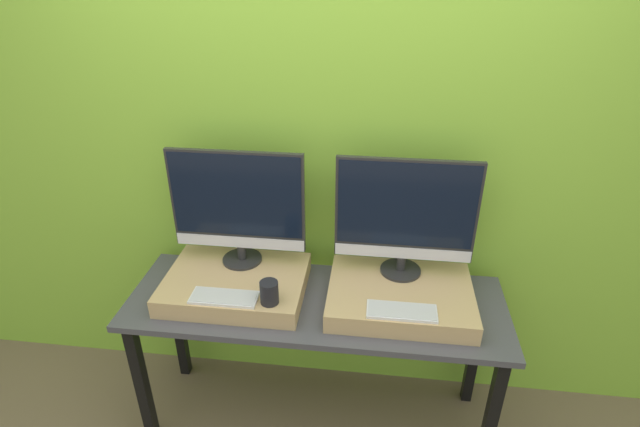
% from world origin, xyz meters
% --- Properties ---
extents(wall_back, '(8.00, 0.04, 2.60)m').
position_xyz_m(wall_back, '(0.00, 0.64, 1.30)').
color(wall_back, '#8CC638').
rests_on(wall_back, ground_plane).
extents(workbench, '(1.69, 0.57, 0.76)m').
position_xyz_m(workbench, '(0.00, 0.28, 0.67)').
color(workbench, '#47474C').
rests_on(workbench, ground_plane).
extents(wooden_riser_left, '(0.63, 0.47, 0.09)m').
position_xyz_m(wooden_riser_left, '(-0.37, 0.31, 0.80)').
color(wooden_riser_left, tan).
rests_on(wooden_riser_left, workbench).
extents(monitor_left, '(0.61, 0.19, 0.55)m').
position_xyz_m(monitor_left, '(-0.37, 0.43, 1.14)').
color(monitor_left, '#282828').
rests_on(monitor_left, wooden_riser_left).
extents(keyboard_left, '(0.29, 0.11, 0.01)m').
position_xyz_m(keyboard_left, '(-0.37, 0.14, 0.86)').
color(keyboard_left, silver).
rests_on(keyboard_left, wooden_riser_left).
extents(mug, '(0.08, 0.08, 0.10)m').
position_xyz_m(mug, '(-0.18, 0.14, 0.90)').
color(mug, black).
rests_on(mug, wooden_riser_left).
extents(wooden_riser_right, '(0.63, 0.47, 0.09)m').
position_xyz_m(wooden_riser_right, '(0.37, 0.31, 0.80)').
color(wooden_riser_right, tan).
rests_on(wooden_riser_right, workbench).
extents(monitor_right, '(0.61, 0.19, 0.55)m').
position_xyz_m(monitor_right, '(0.37, 0.43, 1.14)').
color(monitor_right, '#282828').
rests_on(monitor_right, wooden_riser_right).
extents(keyboard_right, '(0.29, 0.11, 0.01)m').
position_xyz_m(keyboard_right, '(0.37, 0.14, 0.86)').
color(keyboard_right, silver).
rests_on(keyboard_right, wooden_riser_right).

